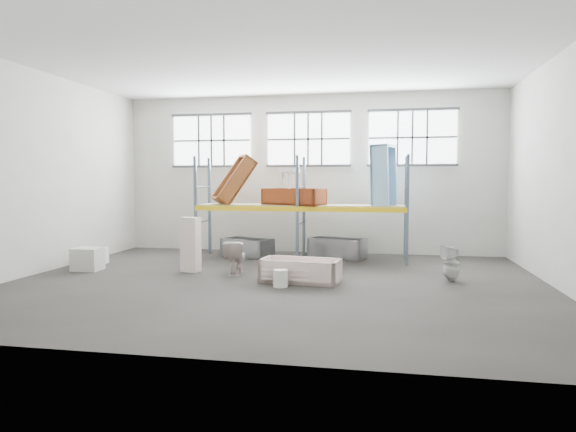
% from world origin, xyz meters
% --- Properties ---
extents(floor, '(12.00, 10.00, 0.10)m').
position_xyz_m(floor, '(0.00, 0.00, -0.05)').
color(floor, '#403C37').
rests_on(floor, ground).
extents(ceiling, '(12.00, 10.00, 0.10)m').
position_xyz_m(ceiling, '(0.00, 0.00, 5.05)').
color(ceiling, silver).
rests_on(ceiling, ground).
extents(wall_back, '(12.00, 0.10, 5.00)m').
position_xyz_m(wall_back, '(0.00, 5.05, 2.50)').
color(wall_back, '#B6B4A8').
rests_on(wall_back, ground).
extents(wall_front, '(12.00, 0.10, 5.00)m').
position_xyz_m(wall_front, '(0.00, -5.05, 2.50)').
color(wall_front, '#ADABA1').
rests_on(wall_front, ground).
extents(wall_left, '(0.10, 10.00, 5.00)m').
position_xyz_m(wall_left, '(-6.05, 0.00, 2.50)').
color(wall_left, beige).
rests_on(wall_left, ground).
extents(wall_right, '(0.10, 10.00, 5.00)m').
position_xyz_m(wall_right, '(6.05, 0.00, 2.50)').
color(wall_right, '#A7A59B').
rests_on(wall_right, ground).
extents(window_left, '(2.60, 0.04, 1.60)m').
position_xyz_m(window_left, '(-3.20, 4.94, 3.60)').
color(window_left, white).
rests_on(window_left, wall_back).
extents(window_mid, '(2.60, 0.04, 1.60)m').
position_xyz_m(window_mid, '(0.00, 4.94, 3.60)').
color(window_mid, white).
rests_on(window_mid, wall_back).
extents(window_right, '(2.60, 0.04, 1.60)m').
position_xyz_m(window_right, '(3.20, 4.94, 3.60)').
color(window_right, white).
rests_on(window_right, wall_back).
extents(rack_upright_la, '(0.08, 0.08, 3.00)m').
position_xyz_m(rack_upright_la, '(-3.00, 2.90, 1.50)').
color(rack_upright_la, slate).
rests_on(rack_upright_la, floor).
extents(rack_upright_lb, '(0.08, 0.08, 3.00)m').
position_xyz_m(rack_upright_lb, '(-3.00, 4.10, 1.50)').
color(rack_upright_lb, slate).
rests_on(rack_upright_lb, floor).
extents(rack_upright_ma, '(0.08, 0.08, 3.00)m').
position_xyz_m(rack_upright_ma, '(0.00, 2.90, 1.50)').
color(rack_upright_ma, slate).
rests_on(rack_upright_ma, floor).
extents(rack_upright_mb, '(0.08, 0.08, 3.00)m').
position_xyz_m(rack_upright_mb, '(0.00, 4.10, 1.50)').
color(rack_upright_mb, slate).
rests_on(rack_upright_mb, floor).
extents(rack_upright_ra, '(0.08, 0.08, 3.00)m').
position_xyz_m(rack_upright_ra, '(3.00, 2.90, 1.50)').
color(rack_upright_ra, slate).
rests_on(rack_upright_ra, floor).
extents(rack_upright_rb, '(0.08, 0.08, 3.00)m').
position_xyz_m(rack_upright_rb, '(3.00, 4.10, 1.50)').
color(rack_upright_rb, slate).
rests_on(rack_upright_rb, floor).
extents(rack_beam_front, '(6.00, 0.10, 0.14)m').
position_xyz_m(rack_beam_front, '(0.00, 2.90, 1.50)').
color(rack_beam_front, yellow).
rests_on(rack_beam_front, floor).
extents(rack_beam_back, '(6.00, 0.10, 0.14)m').
position_xyz_m(rack_beam_back, '(0.00, 4.10, 1.50)').
color(rack_beam_back, yellow).
rests_on(rack_beam_back, floor).
extents(shelf_deck, '(5.90, 1.10, 0.03)m').
position_xyz_m(shelf_deck, '(0.00, 3.50, 1.58)').
color(shelf_deck, gray).
rests_on(shelf_deck, floor).
extents(wet_patch, '(1.80, 1.80, 0.00)m').
position_xyz_m(wet_patch, '(0.00, 2.70, 0.00)').
color(wet_patch, black).
rests_on(wet_patch, floor).
extents(bathtub_beige, '(1.85, 1.02, 0.52)m').
position_xyz_m(bathtub_beige, '(0.54, 0.19, 0.26)').
color(bathtub_beige, beige).
rests_on(bathtub_beige, floor).
extents(cistern_spare, '(0.41, 0.20, 0.39)m').
position_xyz_m(cistern_spare, '(1.21, 0.62, 0.28)').
color(cistern_spare, beige).
rests_on(cistern_spare, bathtub_beige).
extents(sink_in_tub, '(0.58, 0.58, 0.16)m').
position_xyz_m(sink_in_tub, '(0.22, 0.67, 0.16)').
color(sink_in_tub, beige).
rests_on(sink_in_tub, bathtub_beige).
extents(toilet_beige, '(0.52, 0.84, 0.83)m').
position_xyz_m(toilet_beige, '(-1.18, 0.83, 0.41)').
color(toilet_beige, beige).
rests_on(toilet_beige, floor).
extents(cistern_tall, '(0.49, 0.37, 1.38)m').
position_xyz_m(cistern_tall, '(-2.39, 0.94, 0.69)').
color(cistern_tall, '#F4DECF').
rests_on(cistern_tall, floor).
extents(toilet_white, '(0.48, 0.48, 0.83)m').
position_xyz_m(toilet_white, '(3.91, 0.90, 0.41)').
color(toilet_white, silver).
rests_on(toilet_white, floor).
extents(steel_tub_left, '(1.68, 1.24, 0.56)m').
position_xyz_m(steel_tub_left, '(-1.64, 3.58, 0.28)').
color(steel_tub_left, '#979A9F').
rests_on(steel_tub_left, floor).
extents(steel_tub_right, '(1.76, 1.16, 0.59)m').
position_xyz_m(steel_tub_right, '(1.04, 3.87, 0.30)').
color(steel_tub_right, '#93949A').
rests_on(steel_tub_right, floor).
extents(rust_tub_flat, '(1.92, 1.36, 0.49)m').
position_xyz_m(rust_tub_flat, '(-0.19, 3.42, 1.82)').
color(rust_tub_flat, '#9C330B').
rests_on(rust_tub_flat, shelf_deck).
extents(rust_tub_tilted, '(1.47, 1.30, 1.55)m').
position_xyz_m(rust_tub_tilted, '(-2.01, 3.53, 2.29)').
color(rust_tub_tilted, brown).
rests_on(rust_tub_tilted, shelf_deck).
extents(sink_on_shelf, '(0.79, 0.70, 0.58)m').
position_xyz_m(sink_on_shelf, '(-0.30, 3.22, 2.09)').
color(sink_on_shelf, white).
rests_on(sink_on_shelf, rust_tub_flat).
extents(blue_tub_upright, '(0.80, 0.97, 1.81)m').
position_xyz_m(blue_tub_upright, '(2.36, 3.55, 2.40)').
color(blue_tub_upright, '#7DAFD6').
rests_on(blue_tub_upright, shelf_deck).
extents(bucket, '(0.40, 0.40, 0.37)m').
position_xyz_m(bucket, '(0.21, -0.44, 0.19)').
color(bucket, white).
rests_on(bucket, floor).
extents(carton_near, '(0.70, 0.61, 0.57)m').
position_xyz_m(carton_near, '(-5.06, 0.64, 0.29)').
color(carton_near, beige).
rests_on(carton_near, floor).
extents(carton_far, '(0.53, 0.53, 0.44)m').
position_xyz_m(carton_far, '(-5.42, 1.56, 0.22)').
color(carton_far, white).
rests_on(carton_far, floor).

